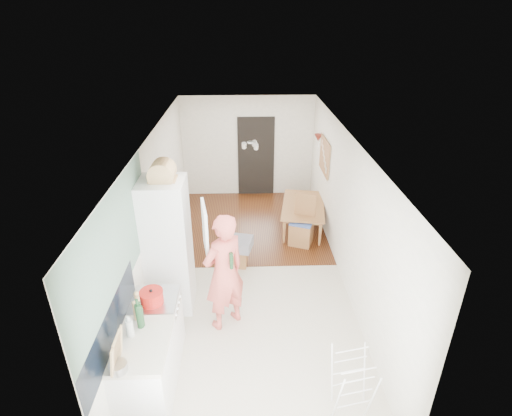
{
  "coord_description": "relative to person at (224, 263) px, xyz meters",
  "views": [
    {
      "loc": [
        -0.11,
        -5.94,
        4.27
      ],
      "look_at": [
        0.09,
        0.2,
        1.22
      ],
      "focal_mm": 28.0,
      "sensor_mm": 36.0,
      "label": 1
    }
  ],
  "objects": [
    {
      "name": "room_shell",
      "position": [
        0.41,
        1.26,
        0.16
      ],
      "size": [
        3.2,
        7.0,
        2.5
      ],
      "primitive_type": null,
      "color": "white",
      "rests_on": "ground"
    },
    {
      "name": "floor",
      "position": [
        0.41,
        1.26,
        -1.09
      ],
      "size": [
        3.2,
        7.0,
        0.01
      ],
      "primitive_type": "cube",
      "color": "beige",
      "rests_on": "ground"
    },
    {
      "name": "wood_floor_overlay",
      "position": [
        0.41,
        3.11,
        -1.08
      ],
      "size": [
        3.2,
        3.3,
        0.01
      ],
      "primitive_type": "cube",
      "color": "#593011",
      "rests_on": "room_shell"
    },
    {
      "name": "sage_wall_panel",
      "position": [
        -1.18,
        -0.74,
        0.76
      ],
      "size": [
        0.02,
        3.0,
        1.3
      ],
      "primitive_type": "cube",
      "color": "gray",
      "rests_on": "room_shell"
    },
    {
      "name": "tile_splashback",
      "position": [
        -1.18,
        -1.29,
        0.06
      ],
      "size": [
        0.02,
        1.9,
        0.5
      ],
      "primitive_type": "cube",
      "color": "black",
      "rests_on": "room_shell"
    },
    {
      "name": "doorway_recess",
      "position": [
        0.61,
        4.74,
        -0.09
      ],
      "size": [
        0.9,
        0.04,
        2.0
      ],
      "primitive_type": "cube",
      "color": "black",
      "rests_on": "room_shell"
    },
    {
      "name": "base_cabinet",
      "position": [
        -0.89,
        -1.29,
        -0.66
      ],
      "size": [
        0.6,
        0.9,
        0.86
      ],
      "primitive_type": "cube",
      "color": "white",
      "rests_on": "room_shell"
    },
    {
      "name": "worktop",
      "position": [
        -0.89,
        -1.29,
        -0.2
      ],
      "size": [
        0.62,
        0.92,
        0.06
      ],
      "primitive_type": "cube",
      "color": "silver",
      "rests_on": "room_shell"
    },
    {
      "name": "range_cooker",
      "position": [
        -0.89,
        -0.54,
        -0.65
      ],
      "size": [
        0.6,
        0.6,
        0.88
      ],
      "primitive_type": "cube",
      "color": "white",
      "rests_on": "room_shell"
    },
    {
      "name": "cooker_top",
      "position": [
        -0.89,
        -0.54,
        -0.19
      ],
      "size": [
        0.6,
        0.6,
        0.04
      ],
      "primitive_type": "cube",
      "color": "#B0AFB2",
      "rests_on": "room_shell"
    },
    {
      "name": "fridge_housing",
      "position": [
        -0.86,
        0.48,
        -0.01
      ],
      "size": [
        0.66,
        0.66,
        2.15
      ],
      "primitive_type": "cube",
      "color": "white",
      "rests_on": "room_shell"
    },
    {
      "name": "fridge_door",
      "position": [
        -0.25,
        0.18,
        0.46
      ],
      "size": [
        0.14,
        0.56,
        0.7
      ],
      "primitive_type": "cube",
      "rotation": [
        0.0,
        0.0,
        -1.4
      ],
      "color": "white",
      "rests_on": "room_shell"
    },
    {
      "name": "fridge_interior",
      "position": [
        -0.55,
        0.48,
        0.46
      ],
      "size": [
        0.02,
        0.52,
        0.66
      ],
      "primitive_type": "cube",
      "color": "white",
      "rests_on": "room_shell"
    },
    {
      "name": "pinboard",
      "position": [
        1.99,
        3.16,
        0.46
      ],
      "size": [
        0.03,
        0.9,
        0.7
      ],
      "primitive_type": "cube",
      "color": "tan",
      "rests_on": "room_shell"
    },
    {
      "name": "pinboard_frame",
      "position": [
        1.97,
        3.16,
        0.46
      ],
      "size": [
        0.0,
        0.94,
        0.74
      ],
      "primitive_type": "cube",
      "color": "olive",
      "rests_on": "room_shell"
    },
    {
      "name": "wall_sconce",
      "position": [
        1.95,
        3.81,
        0.66
      ],
      "size": [
        0.18,
        0.18,
        0.16
      ],
      "primitive_type": "cone",
      "color": "maroon",
      "rests_on": "room_shell"
    },
    {
      "name": "person",
      "position": [
        0.0,
        0.0,
        0.0
      ],
      "size": [
        0.95,
        0.9,
        2.18
      ],
      "primitive_type": "imported",
      "rotation": [
        0.0,
        0.0,
        3.8
      ],
      "color": "#DF5D53",
      "rests_on": "floor"
    },
    {
      "name": "dining_table",
      "position": [
        1.59,
        2.9,
        -0.85
      ],
      "size": [
        0.95,
        1.43,
        0.47
      ],
      "primitive_type": "imported",
      "rotation": [
        0.0,
        0.0,
        1.41
      ],
      "color": "olive",
      "rests_on": "floor"
    },
    {
      "name": "dining_chair",
      "position": [
        1.44,
        2.26,
        -0.58
      ],
      "size": [
        0.55,
        0.55,
        1.02
      ],
      "primitive_type": null,
      "rotation": [
        0.0,
        0.0,
        -0.37
      ],
      "color": "olive",
      "rests_on": "floor"
    },
    {
      "name": "stool",
      "position": [
        0.19,
        1.52,
        -0.9
      ],
      "size": [
        0.32,
        0.32,
        0.37
      ],
      "primitive_type": null,
      "rotation": [
        0.0,
        0.0,
        -0.14
      ],
      "color": "olive",
      "rests_on": "floor"
    },
    {
      "name": "grey_drape",
      "position": [
        0.21,
        1.51,
        -0.62
      ],
      "size": [
        0.52,
        0.52,
        0.19
      ],
      "primitive_type": "cube",
      "rotation": [
        0.0,
        0.0,
        -0.24
      ],
      "color": "gray",
      "rests_on": "stool"
    },
    {
      "name": "drying_rack",
      "position": [
        1.51,
        -1.5,
        -0.69
      ],
      "size": [
        0.47,
        0.44,
        0.8
      ],
      "primitive_type": null,
      "rotation": [
        0.0,
        0.0,
        0.19
      ],
      "color": "white",
      "rests_on": "floor"
    },
    {
      "name": "bread_bin",
      "position": [
        -0.83,
        0.52,
        1.16
      ],
      "size": [
        0.45,
        0.44,
        0.2
      ],
      "primitive_type": null,
      "rotation": [
        0.0,
        0.0,
        0.24
      ],
      "color": "#DCB671",
      "rests_on": "fridge_housing"
    },
    {
      "name": "red_casserole",
      "position": [
        -0.89,
        -0.61,
        -0.08
      ],
      "size": [
        0.3,
        0.3,
        0.18
      ],
      "primitive_type": "cylinder",
      "rotation": [
        0.0,
        0.0,
        0.0
      ],
      "color": "red",
      "rests_on": "cooker_top"
    },
    {
      "name": "steel_pan",
      "position": [
        -1.03,
        -1.68,
        -0.12
      ],
      "size": [
        0.24,
        0.24,
        0.1
      ],
      "primitive_type": "cylinder",
      "rotation": [
        0.0,
        0.0,
        0.27
      ],
      "color": "#B0AFB2",
      "rests_on": "worktop"
    },
    {
      "name": "held_bottle",
      "position": [
        0.11,
        -0.12,
        0.11
      ],
      "size": [
        0.05,
        0.05,
        0.25
      ],
      "primitive_type": "cylinder",
      "color": "#1B4021",
      "rests_on": "person"
    },
    {
      "name": "bottle_a",
      "position": [
        -0.94,
        -1.05,
        -0.01
      ],
      "size": [
        0.09,
        0.09,
        0.32
      ],
      "primitive_type": "cylinder",
      "rotation": [
        0.0,
        0.0,
        -0.15
      ],
      "color": "#1B4021",
      "rests_on": "worktop"
    },
    {
      "name": "bottle_b",
      "position": [
        -0.93,
        -1.03,
        -0.03
      ],
      "size": [
        0.07,
        0.07,
        0.28
      ],
      "primitive_type": "cylinder",
      "rotation": [
        0.0,
        0.0,
        -0.16
      ],
      "color": "#1B4021",
      "rests_on": "worktop"
    },
    {
      "name": "bottle_c",
      "position": [
        -1.03,
        -1.18,
        -0.06
      ],
      "size": [
        0.1,
        0.1,
        0.22
      ],
      "primitive_type": "cylinder",
      "rotation": [
        0.0,
        0.0,
        -0.14
      ],
      "color": "silver",
      "rests_on": "worktop"
    },
    {
      "name": "pepper_mill_front",
      "position": [
        -1.02,
        -0.92,
        -0.06
      ],
      "size": [
        0.07,
        0.07,
        0.21
      ],
      "primitive_type": "cylinder",
      "rotation": [
        0.0,
        0.0,
        -0.29
      ],
      "color": "#DCB671",
      "rests_on": "worktop"
    },
    {
      "name": "pepper_mill_back",
      "position": [
        -1.03,
        -0.76,
        -0.05
      ],
      "size": [
        0.07,
        0.07,
        0.23
      ],
      "primitive_type": "cylinder",
      "rotation": [
        0.0,
        0.0,
        0.23
      ],
      "color": "#DCB671",
      "rests_on": "worktop"
    },
    {
      "name": "chopping_boards",
      "position": [
        -1.04,
        -1.61,
        0.03
      ],
      "size": [
        0.05,
        0.29,
        0.39
      ],
      "primitive_type": null,
      "rotation": [
        0.0,
        0.0,
        -0.02
      ],
      "color": "#DCB671",
      "rests_on": "worktop"
    }
  ]
}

